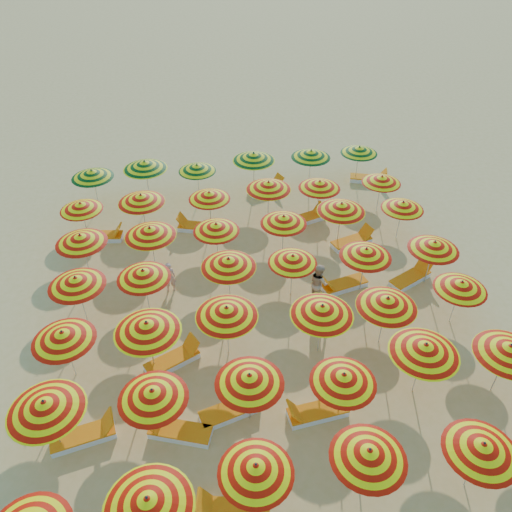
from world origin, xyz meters
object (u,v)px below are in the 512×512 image
umbrella_37 (145,165)px  lounger_13 (267,189)px  umbrella_31 (141,198)px  umbrella_24 (81,239)px  umbrella_35 (382,180)px  lounger_5 (316,412)px  umbrella_13 (147,327)px  lounger_10 (103,236)px  umbrella_18 (76,281)px  umbrella_36 (92,174)px  umbrella_38 (197,168)px  umbrella_40 (311,154)px  umbrella_32 (209,196)px  lounger_1 (232,511)px  umbrella_4 (482,448)px  umbrella_7 (153,394)px  umbrella_14 (227,312)px  lounger_6 (174,360)px  umbrella_12 (63,336)px  umbrella_17 (461,285)px  umbrella_30 (81,206)px  umbrella_10 (425,349)px  umbrella_29 (403,205)px  umbrella_2 (256,469)px  beachgoer_a (169,277)px  umbrella_16 (387,302)px  umbrella_8 (249,379)px  lounger_4 (231,411)px  lounger_12 (307,218)px  umbrella_21 (293,259)px  lounger_14 (368,179)px  umbrella_11 (509,350)px  umbrella_26 (216,227)px  lounger_11 (198,227)px  umbrella_9 (344,378)px  umbrella_15 (322,310)px  umbrella_25 (150,232)px  lounger_7 (343,285)px  lounger_3 (179,431)px  umbrella_28 (341,207)px  umbrella_22 (366,253)px  lounger_9 (352,241)px  umbrella_19 (143,274)px  umbrella_20 (228,263)px  umbrella_39 (254,157)px  beachgoer_b (319,283)px  umbrella_23 (434,246)px  umbrella_34 (320,185)px

umbrella_37 → lounger_13: 5.76m
umbrella_31 → umbrella_37: 2.75m
umbrella_24 → umbrella_35: (12.42, 2.31, -0.14)m
umbrella_24 → lounger_5: umbrella_24 is taller
umbrella_13 → lounger_10: (-1.93, 7.32, -1.70)m
umbrella_18 → umbrella_36: size_ratio=1.06×
umbrella_38 → umbrella_40: 5.35m
umbrella_32 → lounger_1: (-0.90, -12.12, -1.47)m
umbrella_4 → umbrella_7: umbrella_7 is taller
umbrella_14 → lounger_6: (-1.75, -0.14, -1.64)m
umbrella_12 → umbrella_17: size_ratio=1.06×
lounger_5 → lounger_10: bearing=-61.8°
umbrella_7 → umbrella_30: size_ratio=1.01×
umbrella_10 → umbrella_29: (2.65, 7.39, -0.24)m
lounger_6 → umbrella_2: bearing=-94.6°
beachgoer_a → lounger_1: bearing=91.1°
umbrella_12 → umbrella_16: (9.63, -0.45, 0.06)m
umbrella_8 → lounger_1: umbrella_8 is taller
lounger_4 → beachgoer_a: 5.82m
umbrella_40 → lounger_12: bearing=-107.0°
umbrella_31 → umbrella_14: bearing=-70.7°
umbrella_21 → lounger_5: bearing=-95.9°
lounger_5 → lounger_14: 13.92m
umbrella_11 → umbrella_7: bearing=177.7°
umbrella_26 → lounger_11: 2.83m
umbrella_37 → umbrella_38: (2.29, -0.21, -0.25)m
umbrella_7 → umbrella_9: bearing=-4.5°
umbrella_24 → umbrella_32: 5.43m
umbrella_15 → umbrella_25: umbrella_15 is taller
umbrella_8 → umbrella_11: umbrella_11 is taller
umbrella_35 → lounger_7: 5.92m
umbrella_36 → lounger_3: 12.76m
umbrella_16 → umbrella_24: (-9.54, 5.21, -0.04)m
umbrella_14 → umbrella_28: 7.19m
umbrella_22 → umbrella_36: umbrella_36 is taller
lounger_12 → beachgoer_a: 7.05m
umbrella_16 → umbrella_40: size_ratio=0.92×
umbrella_30 → lounger_9: size_ratio=1.08×
umbrella_9 → umbrella_19: size_ratio=1.00×
beachgoer_a → umbrella_12: bearing=41.7°
beachgoer_a → umbrella_14: bearing=110.7°
lounger_11 → umbrella_20: bearing=118.0°
umbrella_36 → lounger_5: umbrella_36 is taller
umbrella_29 → umbrella_39: size_ratio=0.74×
umbrella_21 → lounger_1: (-3.26, -7.40, -1.45)m
umbrella_20 → umbrella_28: (4.84, 2.59, 0.01)m
lounger_14 → beachgoer_a: 11.86m
umbrella_26 → beachgoer_b: umbrella_26 is taller
umbrella_28 → lounger_3: (-6.99, -7.62, -1.63)m
umbrella_23 → umbrella_34: bearing=119.2°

